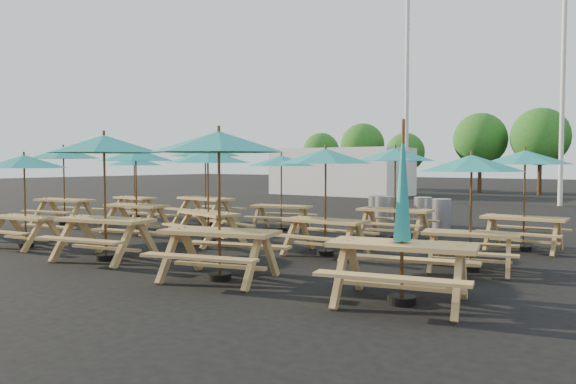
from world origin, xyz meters
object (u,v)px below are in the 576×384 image
Objects in this scene: picnic_unit_13 at (472,170)px; waste_bin_2 at (423,211)px; picnic_unit_6 at (104,151)px; picnic_unit_14 at (525,163)px; picnic_unit_1 at (64,158)px; picnic_unit_2 at (134,165)px; waste_bin_3 at (442,214)px; picnic_unit_12 at (402,229)px; waste_bin_0 at (377,209)px; picnic_unit_7 at (208,162)px; picnic_unit_10 at (326,162)px; picnic_unit_3 at (24,167)px; picnic_unit_4 at (136,160)px; picnic_unit_9 at (219,150)px; picnic_unit_11 at (395,160)px; picnic_unit_5 at (205,155)px; waste_bin_1 at (384,210)px; picnic_unit_8 at (281,165)px.

waste_bin_2 is (-3.52, 6.38, -1.37)m from picnic_unit_13.
picnic_unit_14 is at bearing 32.26° from picnic_unit_6.
picnic_unit_1 is 0.96× the size of picnic_unit_6.
waste_bin_3 is (9.93, 3.14, -1.43)m from picnic_unit_2.
picnic_unit_14 reaches higher than picnic_unit_13.
picnic_unit_12 is 10.37m from waste_bin_0.
picnic_unit_2 reaches higher than waste_bin_2.
picnic_unit_10 is at bearing 17.94° from picnic_unit_7.
picnic_unit_13 is 1.01× the size of picnic_unit_14.
picnic_unit_10 is at bearing -10.54° from picnic_unit_1.
picnic_unit_7 is at bearing -178.23° from picnic_unit_10.
picnic_unit_1 reaches higher than picnic_unit_3.
picnic_unit_4 is 4.37m from picnic_unit_6.
picnic_unit_9 is at bearing -78.61° from waste_bin_0.
picnic_unit_11 reaches higher than waste_bin_0.
picnic_unit_5 is at bearing 177.86° from picnic_unit_11.
picnic_unit_2 is at bearing 169.57° from picnic_unit_7.
picnic_unit_9 is 3.09× the size of waste_bin_2.
waste_bin_2 is at bearing 15.19° from waste_bin_1.
picnic_unit_7 reaches higher than waste_bin_2.
picnic_unit_5 is 1.12× the size of picnic_unit_10.
picnic_unit_1 is at bearing 129.40° from picnic_unit_3.
waste_bin_0 is 1.00× the size of waste_bin_1.
picnic_unit_13 is 3.07m from picnic_unit_14.
picnic_unit_1 is 0.93× the size of picnic_unit_9.
picnic_unit_4 reaches higher than picnic_unit_10.
picnic_unit_1 is 1.16× the size of picnic_unit_2.
picnic_unit_7 is 1.06× the size of picnic_unit_11.
picnic_unit_6 is 6.33m from picnic_unit_12.
waste_bin_1 is (7.83, 6.09, -1.65)m from picnic_unit_1.
picnic_unit_9 is 3.09× the size of waste_bin_0.
picnic_unit_4 is (3.30, 0.10, -0.08)m from picnic_unit_1.
picnic_unit_6 is at bearing -97.57° from waste_bin_0.
picnic_unit_10 reaches higher than picnic_unit_13.
picnic_unit_13 reaches higher than waste_bin_2.
picnic_unit_8 is 6.46m from picnic_unit_14.
picnic_unit_6 is at bearing -104.77° from picnic_unit_8.
picnic_unit_7 is at bearing -103.82° from picnic_unit_8.
picnic_unit_2 reaches higher than waste_bin_3.
picnic_unit_4 is 8.64m from waste_bin_2.
picnic_unit_4 is 1.01× the size of picnic_unit_11.
picnic_unit_14 is at bearing -41.83° from waste_bin_2.
waste_bin_2 is (-0.42, 9.55, -1.69)m from picnic_unit_9.
picnic_unit_2 is 10.09m from picnic_unit_10.
picnic_unit_5 is at bearing -153.53° from waste_bin_3.
picnic_unit_4 is 8.86m from waste_bin_3.
picnic_unit_6 reaches higher than waste_bin_0.
picnic_unit_10 is at bearing 31.97° from picnic_unit_6.
picnic_unit_14 is at bearing 25.66° from picnic_unit_3.
picnic_unit_3 is 0.85× the size of picnic_unit_12.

